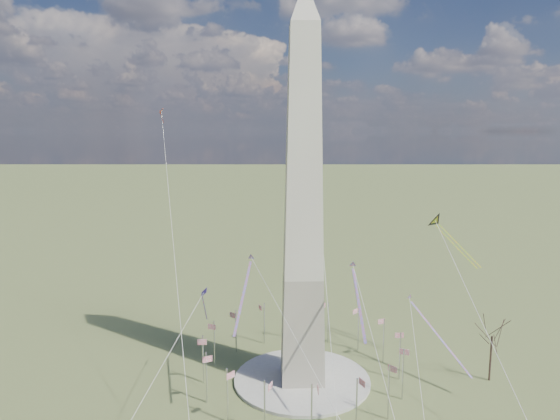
{
  "coord_description": "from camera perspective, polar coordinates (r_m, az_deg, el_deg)",
  "views": [
    {
      "loc": [
        -9.9,
        -123.34,
        65.43
      ],
      "look_at": [
        -5.85,
        0.0,
        45.95
      ],
      "focal_mm": 32.0,
      "sensor_mm": 36.0,
      "label": 1
    }
  ],
  "objects": [
    {
      "name": "ground",
      "position": [
        139.97,
        2.53,
        -18.91
      ],
      "size": [
        2000.0,
        2000.0,
        0.0
      ],
      "primitive_type": "plane",
      "color": "#516432",
      "rests_on": "ground"
    },
    {
      "name": "plaza",
      "position": [
        139.78,
        2.53,
        -18.76
      ],
      "size": [
        36.0,
        36.0,
        0.8
      ],
      "primitive_type": "cylinder",
      "color": "#BBB8AB",
      "rests_on": "ground"
    },
    {
      "name": "washington_monument",
      "position": [
        124.96,
        2.68,
        0.92
      ],
      "size": [
        15.56,
        15.56,
        100.0
      ],
      "color": "#AD9E91",
      "rests_on": "plaza"
    },
    {
      "name": "flagpole_ring",
      "position": [
        136.72,
        2.55,
        -16.21
      ],
      "size": [
        54.4,
        54.4,
        13.0
      ],
      "color": "silver",
      "rests_on": "ground"
    },
    {
      "name": "tree_near",
      "position": [
        145.5,
        23.1,
        -12.8
      ],
      "size": [
        10.61,
        10.61,
        18.56
      ],
      "color": "#422E28",
      "rests_on": "ground"
    },
    {
      "name": "kite_delta_black",
      "position": [
        150.28,
        17.65,
        -1.54
      ],
      "size": [
        12.56,
        15.66,
        13.59
      ],
      "rotation": [
        0.0,
        0.0,
        3.74
      ],
      "color": "black",
      "rests_on": "ground"
    },
    {
      "name": "kite_diamond_purple",
      "position": [
        130.3,
        -8.68,
        -9.7
      ],
      "size": [
        1.57,
        2.85,
        8.84
      ],
      "rotation": [
        0.0,
        0.0,
        2.83
      ],
      "color": "navy",
      "rests_on": "ground"
    },
    {
      "name": "kite_streamer_left",
      "position": [
        116.91,
        8.79,
        -9.22
      ],
      "size": [
        1.77,
        18.82,
        12.93
      ],
      "rotation": [
        0.0,
        0.0,
        3.12
      ],
      "color": "red",
      "rests_on": "ground"
    },
    {
      "name": "kite_streamer_mid",
      "position": [
        120.04,
        -3.97,
        -8.44
      ],
      "size": [
        4.64,
        19.78,
        13.65
      ],
      "rotation": [
        0.0,
        0.0,
        2.97
      ],
      "color": "red",
      "rests_on": "ground"
    },
    {
      "name": "kite_streamer_right",
      "position": [
        142.86,
        16.7,
        -12.33
      ],
      "size": [
        12.01,
        20.39,
        15.47
      ],
      "rotation": [
        0.0,
        0.0,
        3.64
      ],
      "color": "red",
      "rests_on": "ground"
    },
    {
      "name": "kite_small_red",
      "position": [
        162.83,
        -13.4,
        10.84
      ],
      "size": [
        1.32,
        2.06,
        4.54
      ],
      "rotation": [
        0.0,
        0.0,
        2.65
      ],
      "color": "red",
      "rests_on": "ground"
    },
    {
      "name": "kite_small_white",
      "position": [
        167.78,
        3.91,
        8.01
      ],
      "size": [
        1.16,
        1.95,
        4.63
      ],
      "rotation": [
        0.0,
        0.0,
        2.81
      ],
      "color": "white",
      "rests_on": "ground"
    }
  ]
}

